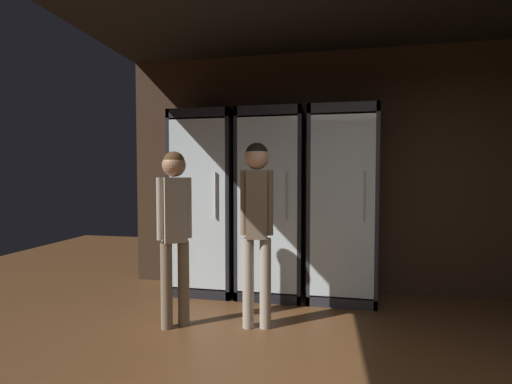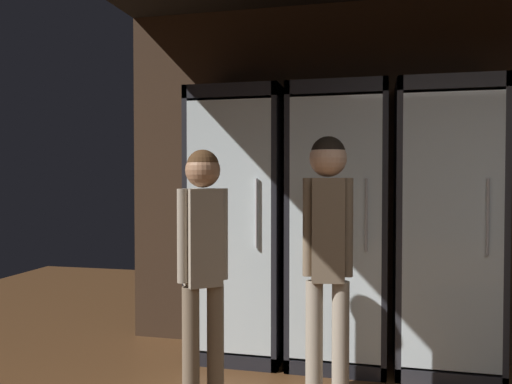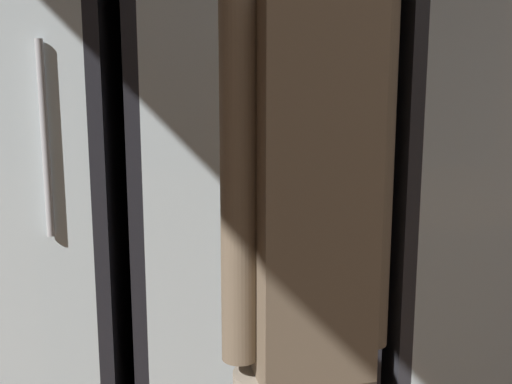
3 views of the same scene
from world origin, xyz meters
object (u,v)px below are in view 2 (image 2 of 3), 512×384
cooler_left (338,228)px  shopper_near (203,250)px  cooler_center (446,229)px  shopper_far (328,241)px  cooler_far_left (240,227)px

cooler_left → shopper_near: 1.26m
cooler_left → cooler_center: (0.77, -0.00, 0.01)m
shopper_near → shopper_far: bearing=9.2°
cooler_far_left → cooler_center: bearing=0.0°
cooler_far_left → cooler_left: same height
cooler_far_left → shopper_near: size_ratio=1.33×
shopper_far → cooler_left: bearing=90.4°
cooler_far_left → shopper_near: cooler_far_left is taller
cooler_center → shopper_far: bearing=-129.8°
cooler_far_left → shopper_far: 1.20m
cooler_left → shopper_near: size_ratio=1.33×
cooler_center → shopper_near: cooler_center is taller
cooler_left → cooler_center: size_ratio=1.00×
cooler_center → shopper_near: (-1.49, -1.03, -0.06)m
cooler_center → shopper_far: 1.19m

